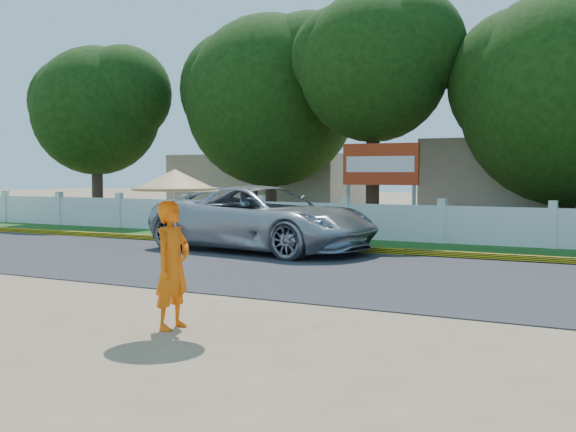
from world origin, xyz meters
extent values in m
plane|color=#9E8460|center=(0.00, 0.00, 0.00)|extent=(120.00, 120.00, 0.00)
cube|color=#38383A|center=(0.00, 4.50, 0.01)|extent=(60.00, 7.00, 0.02)
cube|color=#2D601E|center=(0.00, 9.75, 0.01)|extent=(60.00, 3.50, 0.03)
cube|color=yellow|center=(0.00, 8.05, 0.08)|extent=(40.00, 0.18, 0.16)
cube|color=silver|center=(0.00, 11.20, 0.55)|extent=(40.00, 0.10, 1.10)
cube|color=#B7AD99|center=(-10.00, 19.00, 1.40)|extent=(8.00, 5.00, 2.80)
imported|color=#A8ABB0|center=(-3.51, 7.11, 0.85)|extent=(6.46, 3.65, 1.70)
imported|color=orange|center=(0.12, -1.38, 0.84)|extent=(0.41, 0.62, 1.68)
cylinder|color=gray|center=(0.17, -1.38, 1.49)|extent=(0.02, 0.02, 1.09)
cone|color=tan|center=(0.17, -1.38, 1.96)|extent=(1.15, 1.15, 0.28)
cylinder|color=gray|center=(-3.41, 12.30, 1.00)|extent=(0.12, 0.12, 2.00)
cylinder|color=gray|center=(-1.21, 12.30, 1.00)|extent=(0.12, 0.12, 2.00)
cube|color=#B23013|center=(-2.31, 12.30, 2.30)|extent=(2.50, 0.12, 1.30)
cube|color=silver|center=(-2.31, 12.24, 2.30)|extent=(2.25, 0.02, 0.49)
cylinder|color=#473828|center=(-2.90, 13.14, 2.06)|extent=(0.44, 0.44, 4.12)
sphere|color=#1B410F|center=(-2.90, 13.14, 5.45)|extent=(4.87, 4.87, 4.87)
cylinder|color=#473828|center=(-14.65, 12.90, 1.54)|extent=(0.44, 0.44, 3.09)
sphere|color=#1B410F|center=(-14.65, 12.90, 4.49)|extent=(5.12, 5.12, 5.12)
cylinder|color=#473828|center=(2.95, 14.31, 1.24)|extent=(0.44, 0.44, 2.48)
sphere|color=#1B410F|center=(2.95, 14.31, 4.29)|extent=(6.57, 6.57, 6.57)
cylinder|color=#473828|center=(-7.71, 14.83, 1.48)|extent=(0.44, 0.44, 2.96)
sphere|color=#1B410F|center=(-7.71, 14.83, 4.73)|extent=(6.47, 6.47, 6.47)
camera|label=1|loc=(5.92, -8.90, 2.06)|focal=45.00mm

